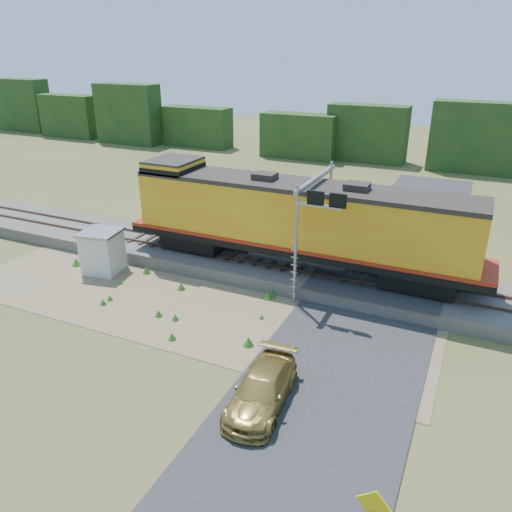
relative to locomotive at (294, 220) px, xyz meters
The scene contains 11 objects.
ground 7.29m from the locomotive, 108.58° to the right, with size 140.00×140.00×0.00m, color #475123.
ballast 3.80m from the locomotive, behind, with size 70.00×5.00×0.80m, color slate.
rails 3.40m from the locomotive, behind, with size 70.00×1.54×0.16m.
dirt_shoulder 7.70m from the locomotive, 126.14° to the right, with size 26.00×8.00×0.03m, color #8C7754.
road 8.06m from the locomotive, 46.54° to the right, with size 7.00×66.00×0.86m.
tree_line_north 32.07m from the locomotive, 93.61° to the left, with size 130.00×3.00×6.50m.
weed_clumps 8.85m from the locomotive, 133.08° to the right, with size 15.00×6.20×0.56m, color #2C661D, non-canonical shape.
locomotive is the anchor object (origin of this frame).
shed 11.56m from the locomotive, 159.97° to the right, with size 2.53×2.53×2.59m.
signal_gantry 2.09m from the locomotive, 22.97° to the right, with size 2.56×6.20×6.47m.
car 11.74m from the locomotive, 74.78° to the right, with size 1.91×4.69×1.36m, color olive.
Camera 1 is at (11.24, -18.97, 12.76)m, focal length 35.00 mm.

